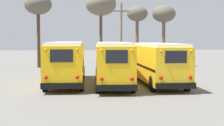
% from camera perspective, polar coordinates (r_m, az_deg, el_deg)
% --- Properties ---
extents(ground_plane, '(160.00, 160.00, 0.00)m').
position_cam_1_polar(ground_plane, '(25.78, -0.13, -3.41)').
color(ground_plane, '#66635E').
extents(school_bus_0, '(2.77, 10.56, 3.10)m').
position_cam_1_polar(school_bus_0, '(25.69, -7.54, 0.32)').
color(school_bus_0, yellow).
rests_on(school_bus_0, ground).
extents(school_bus_1, '(2.84, 9.97, 3.09)m').
position_cam_1_polar(school_bus_1, '(24.51, 0.11, 0.15)').
color(school_bus_1, yellow).
rests_on(school_bus_1, ground).
extents(school_bus_2, '(2.55, 9.67, 3.01)m').
position_cam_1_polar(school_bus_2, '(25.28, 7.56, 0.17)').
color(school_bus_2, yellow).
rests_on(school_bus_2, ground).
extents(utility_pole, '(1.80, 0.25, 7.21)m').
position_cam_1_polar(utility_pole, '(37.24, 1.53, 4.72)').
color(utility_pole, '#75604C').
rests_on(utility_pole, ground).
extents(bare_tree_0, '(2.50, 2.50, 7.33)m').
position_cam_1_polar(bare_tree_0, '(41.52, 4.21, 7.87)').
color(bare_tree_0, brown).
rests_on(bare_tree_0, ground).
extents(bare_tree_1, '(2.80, 2.80, 7.45)m').
position_cam_1_polar(bare_tree_1, '(42.31, 8.62, 7.85)').
color(bare_tree_1, brown).
rests_on(bare_tree_1, ground).
extents(bare_tree_2, '(3.16, 3.16, 8.53)m').
position_cam_1_polar(bare_tree_2, '(41.11, -12.18, 9.28)').
color(bare_tree_2, '#473323').
rests_on(bare_tree_2, ground).
extents(bare_tree_3, '(4.09, 4.09, 9.52)m').
position_cam_1_polar(bare_tree_3, '(46.23, -1.87, 9.64)').
color(bare_tree_3, brown).
rests_on(bare_tree_3, ground).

